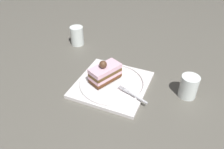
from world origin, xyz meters
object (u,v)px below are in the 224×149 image
Objects in this scene: drink_glass_far at (188,88)px; drink_glass_near at (77,36)px; cake_slice at (105,73)px; fork at (132,94)px; dessert_plate at (112,84)px.

drink_glass_near is at bearing -110.17° from drink_glass_far.
cake_slice is 0.12m from fork.
dessert_plate is at bearing -80.71° from drink_glass_far.
dessert_plate is 2.03× the size of cake_slice.
drink_glass_far is (0.18, 0.49, -0.01)m from drink_glass_near.
dessert_plate is 0.09m from fork.
cake_slice reaches higher than fork.
cake_slice is at bearing -100.12° from dessert_plate.
drink_glass_near reaches higher than fork.
fork is (0.04, 0.11, -0.03)m from cake_slice.
cake_slice reaches higher than dessert_plate.
drink_glass_near is at bearing -131.83° from dessert_plate.
cake_slice is 1.11× the size of fork.
drink_glass_far is (-0.04, 0.27, -0.01)m from cake_slice.
drink_glass_far is (-0.08, 0.16, 0.01)m from fork.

